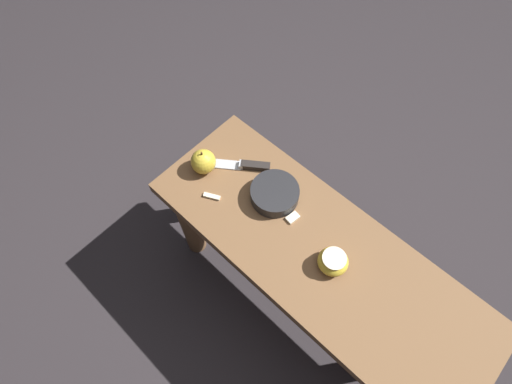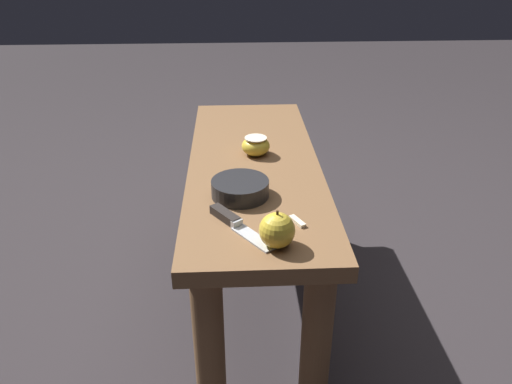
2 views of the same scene
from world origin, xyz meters
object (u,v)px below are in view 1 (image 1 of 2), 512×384
at_px(knife, 246,165).
at_px(bowl, 275,194).
at_px(wooden_bench, 314,264).
at_px(apple_cut, 333,261).
at_px(apple_whole, 203,162).

xyz_separation_m(knife, bowl, (0.13, -0.02, 0.01)).
xyz_separation_m(wooden_bench, apple_cut, (0.05, -0.01, 0.14)).
bearing_deg(apple_cut, bowl, 168.52).
height_order(knife, apple_cut, apple_cut).
relative_size(wooden_bench, apple_cut, 12.33).
distance_m(wooden_bench, apple_whole, 0.45).
bearing_deg(apple_whole, apple_cut, 2.48).
distance_m(apple_cut, bowl, 0.25).
xyz_separation_m(apple_whole, apple_cut, (0.47, 0.02, -0.01)).
relative_size(knife, apple_cut, 2.24).
relative_size(apple_whole, apple_cut, 1.04).
height_order(wooden_bench, apple_cut, apple_cut).
bearing_deg(apple_whole, knife, 45.69).
distance_m(wooden_bench, knife, 0.36).
bearing_deg(apple_whole, bowl, 17.76).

